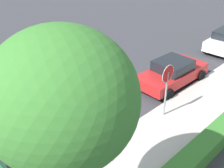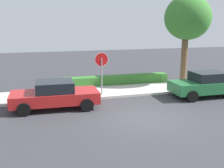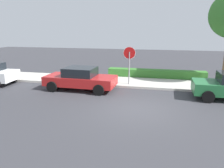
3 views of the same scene
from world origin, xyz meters
name	(u,v)px [view 3 (image 3 of 3)]	position (x,y,z in m)	size (l,w,h in m)	color
ground_plane	(136,109)	(0.00, 0.00, 0.00)	(60.00, 60.00, 0.00)	#38383D
sidewalk_curb	(144,83)	(0.00, 4.87, 0.07)	(32.00, 2.65, 0.14)	beige
stop_sign	(129,59)	(-0.97, 4.12, 1.78)	(0.80, 0.08, 2.58)	gray
parked_car_red	(81,78)	(-3.76, 2.60, 0.70)	(4.37, 2.14, 1.40)	red
front_yard_hedge	(156,74)	(0.70, 6.61, 0.35)	(7.18, 0.76, 0.70)	#387A2D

